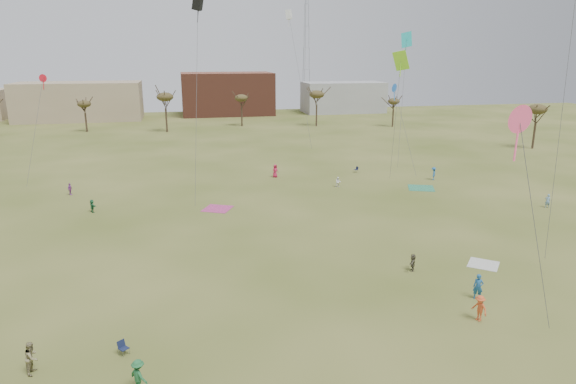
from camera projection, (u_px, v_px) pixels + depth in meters
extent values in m
plane|color=#3D4C17|center=(324.00, 314.00, 34.80)|extent=(260.00, 260.00, 0.00)
imported|color=#206133|center=(139.00, 376.00, 26.60)|extent=(1.32, 1.34, 1.84)
imported|color=#1D5285|center=(478.00, 287.00, 36.65)|extent=(0.83, 0.78, 1.91)
imported|color=#827853|center=(32.00, 357.00, 28.14)|extent=(0.86, 1.03, 1.91)
imported|color=brown|center=(413.00, 262.00, 41.48)|extent=(1.07, 1.38, 1.46)
imported|color=#D25227|center=(480.00, 308.00, 33.67)|extent=(1.01, 1.33, 1.82)
imported|color=#6D97B6|center=(548.00, 201.00, 58.52)|extent=(0.69, 0.56, 1.63)
imported|color=purple|center=(70.00, 189.00, 63.80)|extent=(0.65, 0.96, 1.52)
imported|color=white|center=(338.00, 182.00, 67.51)|extent=(0.74, 0.61, 1.41)
imported|color=#246D41|center=(92.00, 206.00, 56.78)|extent=(1.07, 1.42, 1.49)
imported|color=#B31E43|center=(275.00, 171.00, 72.83)|extent=(1.08, 0.91, 1.89)
imported|color=#205794|center=(434.00, 174.00, 71.34)|extent=(1.19, 1.37, 1.84)
cube|color=beige|center=(483.00, 264.00, 42.88)|extent=(3.36, 3.36, 0.03)
cube|color=#B63877|center=(218.00, 209.00, 58.24)|extent=(4.05, 4.05, 0.03)
cube|color=#2F815B|center=(421.00, 188.00, 67.19)|extent=(4.34, 4.34, 0.03)
cube|color=#151D3A|center=(124.00, 348.00, 29.94)|extent=(0.70, 0.70, 0.04)
cube|color=#151D3A|center=(121.00, 344.00, 30.02)|extent=(0.46, 0.42, 0.44)
cube|color=#121733|center=(356.00, 170.00, 75.96)|extent=(0.63, 0.63, 0.04)
cube|color=#121733|center=(357.00, 168.00, 76.01)|extent=(0.28, 0.52, 0.44)
cube|color=silver|center=(289.00, 14.00, 88.64)|extent=(0.91, 0.91, 1.55)
cube|color=silver|center=(289.00, 20.00, 88.88)|extent=(0.08, 0.08, 2.33)
cylinder|color=#4C4C51|center=(300.00, 82.00, 89.25)|extent=(3.00, 5.92, 23.12)
cylinder|color=#4C4C51|center=(560.00, 127.00, 39.13)|extent=(0.42, 0.41, 21.89)
cube|color=teal|center=(407.00, 40.00, 75.86)|extent=(1.16, 1.16, 2.29)
cube|color=teal|center=(406.00, 45.00, 76.07)|extent=(0.08, 0.08, 2.06)
cylinder|color=#4C4C51|center=(402.00, 103.00, 75.65)|extent=(2.63, 5.16, 18.50)
cone|color=#FF5080|center=(519.00, 119.00, 28.03)|extent=(1.64, 0.12, 1.64)
cube|color=#FF5080|center=(517.00, 137.00, 28.30)|extent=(0.08, 0.08, 2.68)
cylinder|color=#4C4C51|center=(535.00, 229.00, 29.63)|extent=(3.25, 1.00, 12.97)
cube|color=black|center=(198.00, 3.00, 55.78)|extent=(0.92, 0.92, 1.58)
cube|color=black|center=(198.00, 11.00, 56.03)|extent=(0.08, 0.08, 2.37)
cylinder|color=#4C4C51|center=(196.00, 105.00, 55.99)|extent=(1.59, 5.46, 21.94)
cone|color=red|center=(43.00, 78.00, 64.76)|extent=(1.02, 0.07, 1.02)
cube|color=red|center=(44.00, 83.00, 64.94)|extent=(0.08, 0.08, 1.67)
cylinder|color=#4C4C51|center=(35.00, 132.00, 64.61)|extent=(2.80, 3.58, 13.42)
cone|color=blue|center=(395.00, 88.00, 70.38)|extent=(1.22, 0.09, 1.22)
cube|color=blue|center=(394.00, 94.00, 70.59)|extent=(0.08, 0.08, 1.99)
cylinder|color=#4C4C51|center=(405.00, 132.00, 70.16)|extent=(2.12, 4.29, 11.83)
cube|color=#87D723|center=(401.00, 61.00, 63.04)|extent=(1.25, 1.25, 2.46)
cube|color=#87D723|center=(401.00, 68.00, 63.26)|extent=(0.08, 0.08, 2.21)
cylinder|color=#4C4C51|center=(395.00, 122.00, 65.83)|extent=(0.08, 1.54, 15.61)
cylinder|color=#3A2B1E|center=(86.00, 122.00, 114.81)|extent=(0.40, 0.40, 4.32)
ellipsoid|color=#473D1E|center=(84.00, 104.00, 113.70)|extent=(3.02, 3.02, 1.58)
cylinder|color=#3A2B1E|center=(166.00, 120.00, 114.56)|extent=(0.40, 0.40, 5.40)
ellipsoid|color=#473D1E|center=(165.00, 97.00, 113.17)|extent=(3.78, 3.78, 1.98)
cylinder|color=#3A2B1E|center=(242.00, 117.00, 123.96)|extent=(0.40, 0.40, 4.68)
ellipsoid|color=#473D1E|center=(241.00, 98.00, 122.76)|extent=(3.28, 3.28, 1.72)
cylinder|color=#3A2B1E|center=(316.00, 115.00, 123.77)|extent=(0.40, 0.40, 5.28)
ellipsoid|color=#473D1E|center=(317.00, 94.00, 122.41)|extent=(3.70, 3.70, 1.94)
cylinder|color=#3A2B1E|center=(393.00, 118.00, 122.86)|extent=(0.40, 0.40, 4.20)
ellipsoid|color=#473D1E|center=(394.00, 101.00, 121.78)|extent=(2.94, 2.94, 1.54)
cylinder|color=#3A2B1E|center=(534.00, 135.00, 94.50)|extent=(0.40, 0.40, 5.04)
ellipsoid|color=#473D1E|center=(537.00, 109.00, 93.20)|extent=(3.53, 3.53, 1.85)
cube|color=#937F60|center=(80.00, 101.00, 134.71)|extent=(32.00, 14.00, 10.00)
cube|color=brown|center=(227.00, 94.00, 147.28)|extent=(26.00, 16.00, 12.00)
cube|color=gray|center=(343.00, 97.00, 152.91)|extent=(24.00, 12.00, 9.00)
cylinder|color=#9EA3A8|center=(309.00, 48.00, 153.79)|extent=(0.16, 0.16, 38.00)
cylinder|color=#9EA3A8|center=(304.00, 48.00, 154.25)|extent=(0.16, 0.16, 38.00)
cylinder|color=#9EA3A8|center=(305.00, 48.00, 152.78)|extent=(0.16, 0.16, 38.00)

